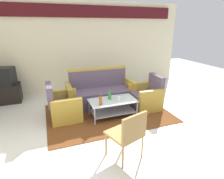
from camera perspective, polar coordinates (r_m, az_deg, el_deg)
ground_plane at (r=3.91m, az=4.64°, el=-12.62°), size 14.00×14.00×0.00m
wall_back at (r=6.25m, az=-7.06°, el=13.70°), size 6.52×0.19×2.80m
rug at (r=4.60m, az=-1.16°, el=-7.32°), size 2.92×2.05×0.01m
couch at (r=5.02m, az=-3.53°, el=-1.14°), size 1.82×0.78×0.96m
armchair_left at (r=4.38m, az=-14.78°, el=-5.29°), size 0.71×0.77×0.85m
armchair_right at (r=4.89m, az=10.52°, el=-2.36°), size 0.72×0.77×0.85m
coffee_table at (r=4.35m, az=0.26°, el=-5.01°), size 1.10×0.60×0.40m
bottle_brown at (r=4.03m, az=-3.56°, el=-3.51°), size 0.08×0.08×0.24m
bottle_green at (r=4.32m, az=-0.75°, el=-1.90°), size 0.07×0.07×0.24m
cup at (r=4.25m, az=2.13°, el=-2.88°), size 0.08×0.08×0.10m
tv_stand at (r=5.94m, az=-30.18°, el=-1.10°), size 0.80×0.50×0.52m
television at (r=5.81m, az=-30.98°, el=3.54°), size 0.69×0.58×0.48m
wicker_chair at (r=2.93m, az=5.08°, el=-13.04°), size 0.60×0.60×0.84m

